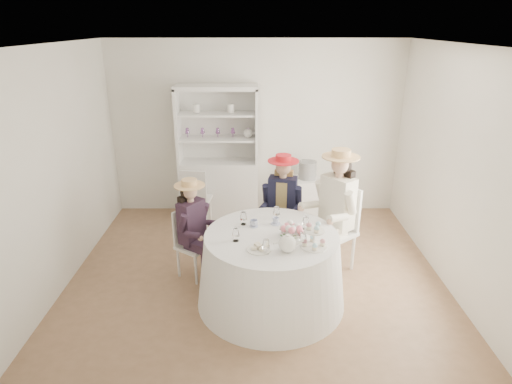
{
  "coord_description": "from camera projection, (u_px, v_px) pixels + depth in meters",
  "views": [
    {
      "loc": [
        -0.01,
        -4.57,
        2.9
      ],
      "look_at": [
        0.0,
        0.1,
        1.05
      ],
      "focal_mm": 30.0,
      "sensor_mm": 36.0,
      "label": 1
    }
  ],
  "objects": [
    {
      "name": "teacup_b",
      "position": [
        276.0,
        221.0,
        4.73
      ],
      "size": [
        0.08,
        0.08,
        0.07
      ],
      "primitive_type": "imported",
      "rotation": [
        0.0,
        0.0,
        -0.04
      ],
      "color": "white",
      "rests_on": "tea_table"
    },
    {
      "name": "stemware_set",
      "position": [
        272.0,
        228.0,
        4.48
      ],
      "size": [
        0.82,
        0.86,
        0.15
      ],
      "color": "white",
      "rests_on": "tea_table"
    },
    {
      "name": "ground",
      "position": [
        256.0,
        273.0,
        5.32
      ],
      "size": [
        4.5,
        4.5,
        0.0
      ],
      "primitive_type": "plane",
      "color": "brown",
      "rests_on": "ground"
    },
    {
      "name": "spare_chair",
      "position": [
        196.0,
        197.0,
        6.27
      ],
      "size": [
        0.44,
        0.44,
        0.96
      ],
      "rotation": [
        0.0,
        0.0,
        3.04
      ],
      "color": "silver",
      "rests_on": "ground"
    },
    {
      "name": "table_teapot",
      "position": [
        288.0,
        244.0,
        4.16
      ],
      "size": [
        0.25,
        0.18,
        0.19
      ],
      "rotation": [
        0.0,
        0.0,
        0.19
      ],
      "color": "white",
      "rests_on": "tea_table"
    },
    {
      "name": "guest_right",
      "position": [
        336.0,
        205.0,
        5.11
      ],
      "size": [
        0.67,
        0.64,
        1.56
      ],
      "rotation": [
        0.0,
        0.0,
        -0.91
      ],
      "color": "silver",
      "rests_on": "ground"
    },
    {
      "name": "wall_front",
      "position": [
        256.0,
        263.0,
        2.96
      ],
      "size": [
        4.5,
        0.0,
        4.5
      ],
      "primitive_type": "plane",
      "rotation": [
        -1.57,
        0.0,
        0.0
      ],
      "color": "silver",
      "rests_on": "ground"
    },
    {
      "name": "hutch",
      "position": [
        219.0,
        172.0,
        6.69
      ],
      "size": [
        1.28,
        0.6,
        2.06
      ],
      "rotation": [
        0.0,
        0.0,
        -0.12
      ],
      "color": "silver",
      "rests_on": "ground"
    },
    {
      "name": "flower_arrangement",
      "position": [
        291.0,
        229.0,
        4.44
      ],
      "size": [
        0.19,
        0.19,
        0.07
      ],
      "rotation": [
        0.0,
        0.0,
        0.38
      ],
      "color": "pink",
      "rests_on": "tea_table"
    },
    {
      "name": "sandwich_plate",
      "position": [
        259.0,
        248.0,
        4.21
      ],
      "size": [
        0.24,
        0.24,
        0.05
      ],
      "rotation": [
        0.0,
        0.0,
        -0.31
      ],
      "color": "white",
      "rests_on": "tea_table"
    },
    {
      "name": "wall_right",
      "position": [
        455.0,
        170.0,
        4.82
      ],
      "size": [
        0.0,
        4.5,
        4.5
      ],
      "primitive_type": "plane",
      "rotation": [
        1.57,
        0.0,
        -1.57
      ],
      "color": "silver",
      "rests_on": "ground"
    },
    {
      "name": "cupcake_stand",
      "position": [
        314.0,
        239.0,
        4.23
      ],
      "size": [
        0.27,
        0.27,
        0.25
      ],
      "rotation": [
        0.0,
        0.0,
        -0.17
      ],
      "color": "white",
      "rests_on": "tea_table"
    },
    {
      "name": "tea_table",
      "position": [
        271.0,
        268.0,
        4.66
      ],
      "size": [
        1.63,
        1.63,
        0.82
      ],
      "rotation": [
        0.0,
        0.0,
        -0.23
      ],
      "color": "white",
      "rests_on": "ground"
    },
    {
      "name": "teacup_c",
      "position": [
        290.0,
        225.0,
        4.65
      ],
      "size": [
        0.1,
        0.1,
        0.06
      ],
      "primitive_type": "imported",
      "rotation": [
        0.0,
        0.0,
        0.37
      ],
      "color": "white",
      "rests_on": "tea_table"
    },
    {
      "name": "side_table",
      "position": [
        306.0,
        198.0,
        6.73
      ],
      "size": [
        0.52,
        0.52,
        0.66
      ],
      "primitive_type": "cube",
      "rotation": [
        0.0,
        0.0,
        0.26
      ],
      "color": "silver",
      "rests_on": "ground"
    },
    {
      "name": "guest_mid",
      "position": [
        282.0,
        200.0,
        5.48
      ],
      "size": [
        0.52,
        0.55,
        1.38
      ],
      "rotation": [
        0.0,
        0.0,
        -0.21
      ],
      "color": "silver",
      "rests_on": "ground"
    },
    {
      "name": "hatbox",
      "position": [
        307.0,
        170.0,
        6.56
      ],
      "size": [
        0.3,
        0.3,
        0.27
      ],
      "primitive_type": "cylinder",
      "rotation": [
        0.0,
        0.0,
        -0.09
      ],
      "color": "black",
      "rests_on": "side_table"
    },
    {
      "name": "teacup_a",
      "position": [
        254.0,
        224.0,
        4.68
      ],
      "size": [
        0.11,
        0.11,
        0.07
      ],
      "primitive_type": "imported",
      "rotation": [
        0.0,
        0.0,
        0.36
      ],
      "color": "white",
      "rests_on": "tea_table"
    },
    {
      "name": "guest_left",
      "position": [
        193.0,
        223.0,
        5.03
      ],
      "size": [
        0.54,
        0.51,
        1.25
      ],
      "rotation": [
        0.0,
        0.0,
        0.96
      ],
      "color": "silver",
      "rests_on": "ground"
    },
    {
      "name": "flower_bowl",
      "position": [
        292.0,
        235.0,
        4.44
      ],
      "size": [
        0.25,
        0.25,
        0.06
      ],
      "primitive_type": "imported",
      "rotation": [
        0.0,
        0.0,
        -0.07
      ],
      "color": "white",
      "rests_on": "tea_table"
    },
    {
      "name": "ceiling",
      "position": [
        256.0,
        44.0,
        4.32
      ],
      "size": [
        4.5,
        4.5,
        0.0
      ],
      "primitive_type": "plane",
      "rotation": [
        3.14,
        0.0,
        0.0
      ],
      "color": "white",
      "rests_on": "wall_back"
    },
    {
      "name": "wall_back",
      "position": [
        256.0,
        129.0,
        6.68
      ],
      "size": [
        4.5,
        0.0,
        4.5
      ],
      "primitive_type": "plane",
      "rotation": [
        1.57,
        0.0,
        0.0
      ],
      "color": "silver",
      "rests_on": "ground"
    },
    {
      "name": "wall_left",
      "position": [
        57.0,
        171.0,
        4.82
      ],
      "size": [
        0.0,
        4.5,
        4.5
      ],
      "primitive_type": "plane",
      "rotation": [
        1.57,
        0.0,
        1.57
      ],
      "color": "silver",
      "rests_on": "ground"
    }
  ]
}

